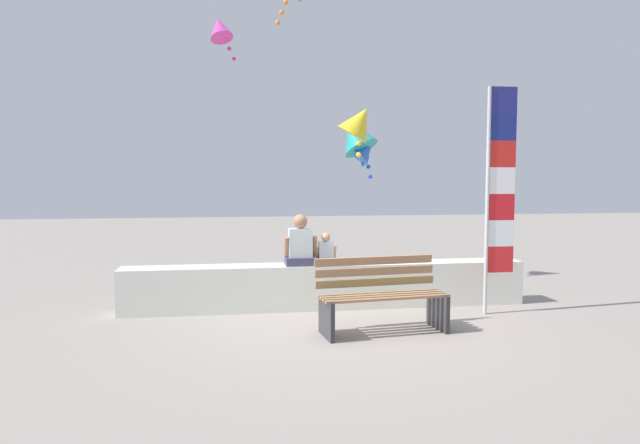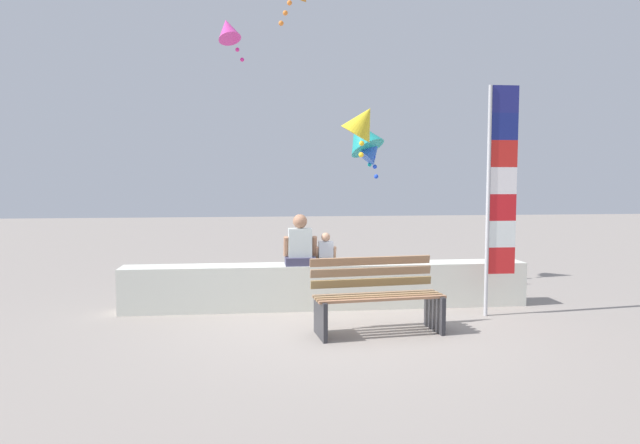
{
  "view_description": "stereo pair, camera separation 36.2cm",
  "coord_description": "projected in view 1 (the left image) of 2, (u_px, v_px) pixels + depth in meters",
  "views": [
    {
      "loc": [
        -1.34,
        -7.07,
        1.86
      ],
      "look_at": [
        -0.1,
        0.9,
        1.23
      ],
      "focal_mm": 32.13,
      "sensor_mm": 36.0,
      "label": 1
    },
    {
      "loc": [
        -0.98,
        -7.12,
        1.86
      ],
      "look_at": [
        -0.1,
        0.9,
        1.23
      ],
      "focal_mm": 32.13,
      "sensor_mm": 36.0,
      "label": 2
    }
  ],
  "objects": [
    {
      "name": "kite_magenta",
      "position": [
        220.0,
        29.0,
        10.92
      ],
      "size": [
        0.66,
        0.72,
        0.87
      ],
      "color": "#DB3D9E"
    },
    {
      "name": "person_adult",
      "position": [
        300.0,
        245.0,
        8.03
      ],
      "size": [
        0.47,
        0.34,
        0.72
      ],
      "color": "#3B3955",
      "rests_on": "seawall_ledge"
    },
    {
      "name": "person_child",
      "position": [
        326.0,
        252.0,
        8.1
      ],
      "size": [
        0.3,
        0.22,
        0.45
      ],
      "color": "brown",
      "rests_on": "seawall_ledge"
    },
    {
      "name": "park_bench",
      "position": [
        381.0,
        298.0,
        6.9
      ],
      "size": [
        1.6,
        0.77,
        0.88
      ],
      "color": "#A47151",
      "rests_on": "ground"
    },
    {
      "name": "kite_teal",
      "position": [
        355.0,
        135.0,
        10.63
      ],
      "size": [
        1.08,
        1.07,
        1.0
      ],
      "color": "teal"
    },
    {
      "name": "flag_banner",
      "position": [
        497.0,
        188.0,
        7.7
      ],
      "size": [
        0.42,
        0.05,
        3.07
      ],
      "color": "#B7B7BC",
      "rests_on": "ground"
    },
    {
      "name": "kite_blue",
      "position": [
        365.0,
        148.0,
        10.74
      ],
      "size": [
        0.67,
        0.59,
        0.9
      ],
      "color": "blue"
    },
    {
      "name": "kite_yellow",
      "position": [
        359.0,
        122.0,
        9.1
      ],
      "size": [
        0.81,
        0.69,
        0.92
      ],
      "color": "yellow"
    },
    {
      "name": "ground_plane",
      "position": [
        339.0,
        323.0,
        7.32
      ],
      "size": [
        40.0,
        40.0,
        0.0
      ],
      "primitive_type": "plane",
      "color": "gray"
    },
    {
      "name": "seawall_ledge",
      "position": [
        327.0,
        286.0,
        8.18
      ],
      "size": [
        5.74,
        0.48,
        0.63
      ],
      "primitive_type": "cube",
      "color": "silver",
      "rests_on": "ground"
    }
  ]
}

